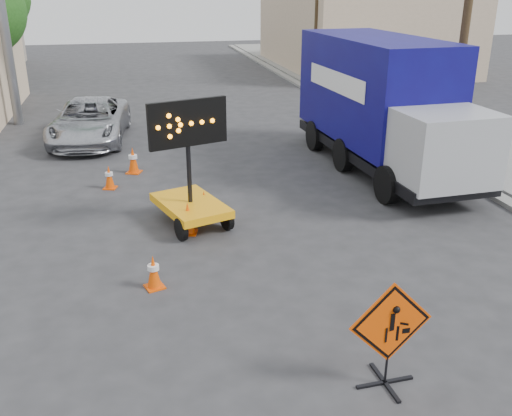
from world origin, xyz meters
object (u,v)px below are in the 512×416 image
object	(u,v)px
construction_sign	(390,332)
box_truck	(382,112)
pickup_truck	(90,121)
arrow_board	(190,198)

from	to	relation	value
construction_sign	box_truck	world-z (taller)	box_truck
construction_sign	pickup_truck	world-z (taller)	construction_sign
construction_sign	arrow_board	bearing A→B (deg)	105.23
pickup_truck	box_truck	size ratio (longest dim) A/B	0.65
construction_sign	box_truck	xyz separation A→B (m)	(4.12, 9.48, 0.88)
arrow_board	construction_sign	bearing A→B (deg)	-90.40
pickup_truck	box_truck	world-z (taller)	box_truck
arrow_board	box_truck	world-z (taller)	box_truck
arrow_board	box_truck	bearing A→B (deg)	8.62
arrow_board	pickup_truck	size ratio (longest dim) A/B	0.56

